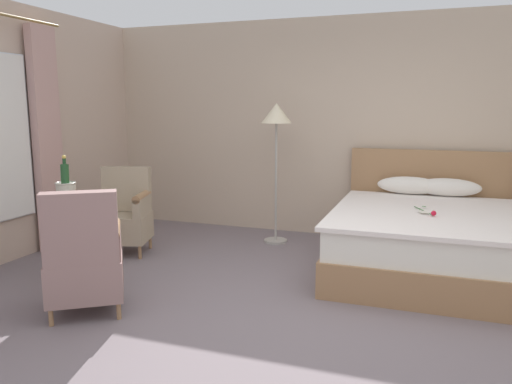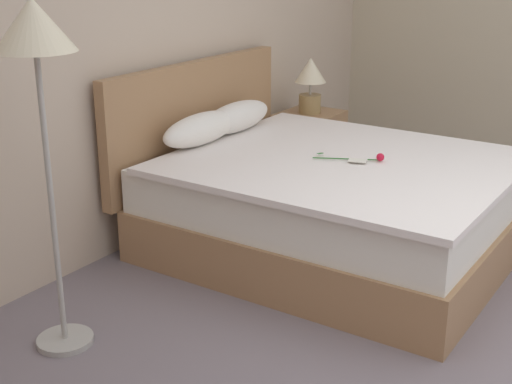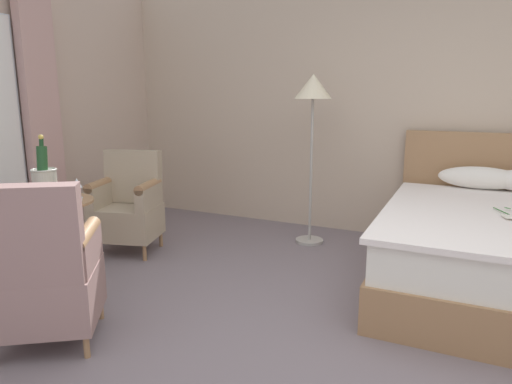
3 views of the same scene
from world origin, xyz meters
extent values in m
plane|color=slate|center=(0.00, 0.00, 0.00)|extent=(8.22, 8.22, 0.00)
cube|color=beige|center=(0.00, 2.73, 1.36)|extent=(6.84, 0.12, 2.72)
cube|color=#C79B93|center=(-3.26, 0.96, 1.25)|extent=(0.10, 0.36, 2.50)
cube|color=#A1764F|center=(0.81, 1.50, 0.16)|extent=(1.71, 2.09, 0.32)
cube|color=white|center=(0.81, 1.50, 0.46)|extent=(1.66, 2.03, 0.27)
cube|color=white|center=(0.81, 1.44, 0.62)|extent=(1.75, 1.97, 0.04)
cube|color=#A1764F|center=(0.81, 2.59, 0.73)|extent=(1.80, 0.08, 0.81)
ellipsoid|color=white|center=(0.60, 2.39, 0.74)|extent=(0.72, 0.22, 0.21)
ellipsoid|color=white|center=(1.02, 2.39, 0.74)|extent=(0.72, 0.23, 0.22)
cylinder|color=#2D6628|center=(0.79, 1.42, 0.65)|extent=(0.19, 0.37, 0.01)
sphere|color=red|center=(0.88, 1.24, 0.67)|extent=(0.05, 0.05, 0.05)
ellipsoid|color=#33702D|center=(0.79, 1.60, 0.65)|extent=(0.05, 0.04, 0.01)
cube|color=white|center=(0.79, 1.34, 0.65)|extent=(0.11, 0.13, 0.00)
cylinder|color=#B0ACA4|center=(-0.91, 2.09, 0.01)|extent=(0.28, 0.28, 0.03)
cylinder|color=#B0ACA4|center=(-0.91, 2.09, 0.74)|extent=(0.03, 0.03, 1.41)
cone|color=beige|center=(-0.91, 2.09, 1.56)|extent=(0.36, 0.36, 0.23)
cylinder|color=#A1764F|center=(-2.31, 0.18, 0.01)|extent=(0.40, 0.40, 0.03)
cylinder|color=#A1764F|center=(-2.31, 0.18, 0.34)|extent=(0.07, 0.07, 0.68)
cylinder|color=#A1764F|center=(-2.31, 0.18, 0.69)|extent=(0.59, 0.59, 0.02)
cylinder|color=#B0B3A5|center=(-2.38, 0.19, 0.82)|extent=(0.18, 0.18, 0.23)
torus|color=#B0B3A5|center=(-2.38, 0.19, 0.93)|extent=(0.19, 0.19, 0.02)
cylinder|color=white|center=(-2.38, 0.19, 0.91)|extent=(0.16, 0.16, 0.03)
cylinder|color=#1E4723|center=(-2.37, 0.17, 0.97)|extent=(0.11, 0.12, 0.30)
cylinder|color=#193D1E|center=(-2.39, 0.20, 1.14)|extent=(0.04, 0.04, 0.08)
sphere|color=gold|center=(-2.39, 0.20, 1.17)|extent=(0.04, 0.04, 0.04)
cylinder|color=white|center=(-2.26, 0.04, 0.71)|extent=(0.07, 0.07, 0.01)
cylinder|color=white|center=(-2.26, 0.04, 0.75)|extent=(0.01, 0.01, 0.07)
cone|color=white|center=(-2.26, 0.04, 0.81)|extent=(0.07, 0.07, 0.06)
cylinder|color=white|center=(-2.21, 0.33, 0.71)|extent=(0.07, 0.07, 0.01)
cylinder|color=white|center=(-2.21, 0.33, 0.75)|extent=(0.01, 0.01, 0.08)
cone|color=white|center=(-2.21, 0.33, 0.82)|extent=(0.08, 0.08, 0.07)
cylinder|color=white|center=(-2.15, 0.22, 0.71)|extent=(0.15, 0.15, 0.01)
sphere|color=maroon|center=(-2.16, 0.22, 0.73)|extent=(0.03, 0.03, 0.03)
sphere|color=maroon|center=(-2.15, 0.25, 0.73)|extent=(0.03, 0.03, 0.03)
sphere|color=maroon|center=(-2.17, 0.19, 0.73)|extent=(0.03, 0.03, 0.03)
cylinder|color=#A1764F|center=(-2.58, 0.82, 0.07)|extent=(0.04, 0.04, 0.15)
cylinder|color=#A1764F|center=(-2.10, 0.95, 0.07)|extent=(0.04, 0.04, 0.15)
cylinder|color=#A1764F|center=(-2.69, 1.21, 0.07)|extent=(0.04, 0.04, 0.15)
cylinder|color=#A1764F|center=(-2.21, 1.34, 0.07)|extent=(0.04, 0.04, 0.15)
cube|color=tan|center=(-2.40, 1.08, 0.30)|extent=(0.69, 0.63, 0.30)
cube|color=tan|center=(-2.45, 1.27, 0.70)|extent=(0.57, 0.30, 0.52)
cube|color=tan|center=(-2.62, 1.00, 0.55)|extent=(0.21, 0.46, 0.21)
cylinder|color=#A1764F|center=(-2.62, 1.00, 0.66)|extent=(0.21, 0.46, 0.09)
cube|color=tan|center=(-2.16, 1.12, 0.55)|extent=(0.21, 0.46, 0.21)
cylinder|color=#A1764F|center=(-2.16, 1.12, 0.66)|extent=(0.21, 0.46, 0.09)
cylinder|color=#A1764F|center=(-1.67, -0.06, 0.07)|extent=(0.04, 0.04, 0.13)
cylinder|color=#A1764F|center=(-2.08, -0.33, 0.07)|extent=(0.04, 0.04, 0.13)
cylinder|color=#A1764F|center=(-1.40, -0.45, 0.07)|extent=(0.04, 0.04, 0.13)
cylinder|color=#A1764F|center=(-1.81, -0.72, 0.07)|extent=(0.04, 0.04, 0.13)
cube|color=gray|center=(-1.74, -0.39, 0.30)|extent=(0.79, 0.78, 0.32)
cube|color=gray|center=(-1.61, -0.58, 0.74)|extent=(0.53, 0.42, 0.57)
cube|color=gray|center=(-1.56, -0.24, 0.56)|extent=(0.36, 0.47, 0.20)
cylinder|color=#A1764F|center=(-1.56, -0.24, 0.66)|extent=(0.36, 0.47, 0.09)
cube|color=gray|center=(-1.95, -0.51, 0.56)|extent=(0.36, 0.47, 0.20)
cylinder|color=#A1764F|center=(-1.95, -0.51, 0.66)|extent=(0.36, 0.47, 0.09)
camera|label=1|loc=(0.83, -3.55, 1.65)|focal=35.00mm
camera|label=2|loc=(-2.98, -0.42, 1.88)|focal=50.00mm
camera|label=3|loc=(0.48, -2.18, 1.49)|focal=32.00mm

